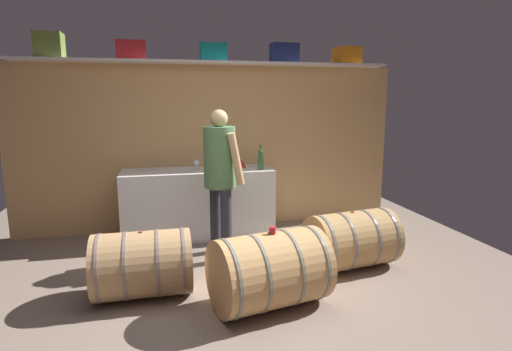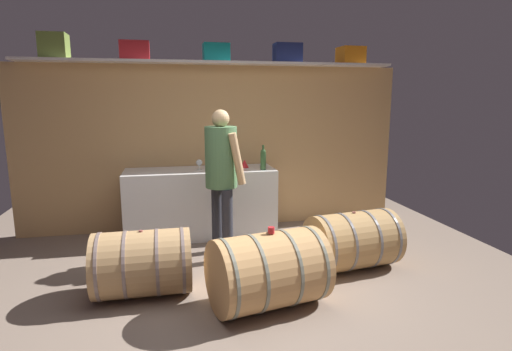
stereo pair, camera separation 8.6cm
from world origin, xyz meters
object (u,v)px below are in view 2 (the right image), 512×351
work_cabinet (201,203)px  toolcase_teal (216,53)px  toolcase_red (135,51)px  winemaker_pouring (222,168)px  toolcase_navy (287,53)px  wine_barrel_flank (353,240)px  wine_barrel_far (142,263)px  tasting_cup (271,230)px  wine_barrel_near (268,270)px  red_funnel (245,164)px  wine_bottle_green (263,159)px  wine_glass (199,163)px  toolcase_orange (351,56)px  toolcase_olive (54,46)px

work_cabinet → toolcase_teal: bearing=41.5°
toolcase_red → winemaker_pouring: 1.89m
toolcase_navy → toolcase_teal: bearing=-179.8°
toolcase_teal → wine_barrel_flank: bearing=-54.9°
toolcase_navy → work_cabinet: 2.25m
toolcase_navy → work_cabinet: bearing=-169.1°
toolcase_teal → winemaker_pouring: size_ratio=0.20×
wine_barrel_far → winemaker_pouring: 1.33m
toolcase_teal → tasting_cup: 2.77m
toolcase_red → wine_barrel_flank: toolcase_red is taller
wine_barrel_near → winemaker_pouring: size_ratio=0.64×
toolcase_red → wine_barrel_far: (0.10, -1.79, -2.01)m
wine_barrel_far → red_funnel: bearing=52.3°
work_cabinet → red_funnel: size_ratio=17.10×
wine_barrel_flank → tasting_cup: bearing=-158.4°
wine_bottle_green → red_funnel: size_ratio=2.85×
wine_bottle_green → red_funnel: (-0.20, 0.21, -0.09)m
wine_glass → winemaker_pouring: bearing=-76.2°
work_cabinet → wine_barrel_far: bearing=-112.1°
toolcase_navy → wine_barrel_near: toolcase_navy is taller
toolcase_red → toolcase_orange: bearing=-1.6°
winemaker_pouring → tasting_cup: bearing=-4.0°
toolcase_teal → wine_bottle_green: bearing=-39.1°
toolcase_teal → work_cabinet: toolcase_teal is taller
wine_glass → winemaker_pouring: size_ratio=0.08×
toolcase_red → red_funnel: bearing=-9.7°
wine_glass → work_cabinet: bearing=24.1°
wine_glass → wine_barrel_flank: size_ratio=0.13×
wine_barrel_far → work_cabinet: bearing=67.2°
wine_bottle_green → toolcase_olive: bearing=170.6°
wine_barrel_far → wine_barrel_flank: (2.09, 0.18, 0.00)m
toolcase_red → work_cabinet: (0.74, -0.23, -1.88)m
toolcase_red → wine_barrel_far: bearing=-88.4°
toolcase_olive → wine_barrel_flank: bearing=-28.2°
toolcase_orange → red_funnel: (-1.50, -0.19, -1.40)m
toolcase_olive → wine_bottle_green: (2.43, -0.40, -1.35)m
toolcase_olive → toolcase_red: size_ratio=0.86×
tasting_cup → toolcase_olive: bearing=133.1°
toolcase_orange → red_funnel: 2.06m
toolcase_red → toolcase_teal: size_ratio=1.05×
tasting_cup → winemaker_pouring: size_ratio=0.03×
toolcase_orange → work_cabinet: (-2.07, -0.23, -1.88)m
toolcase_olive → wine_barrel_far: size_ratio=0.35×
wine_bottle_green → wine_barrel_flank: 1.56m
toolcase_teal → tasting_cup: (0.18, -2.23, -1.64)m
toolcase_teal → wine_barrel_far: toolcase_teal is taller
wine_glass → winemaker_pouring: winemaker_pouring is taller
toolcase_teal → wine_barrel_flank: (1.20, -1.62, -2.02)m
winemaker_pouring → toolcase_navy: bearing=119.1°
toolcase_teal → winemaker_pouring: toolcase_teal is taller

